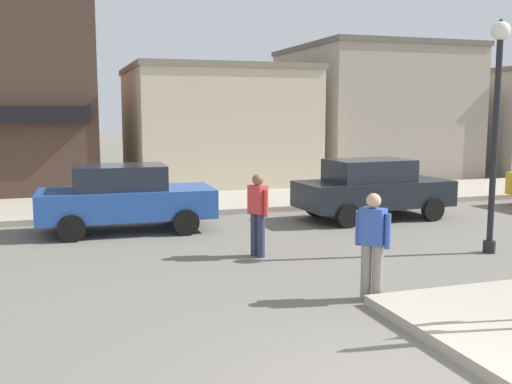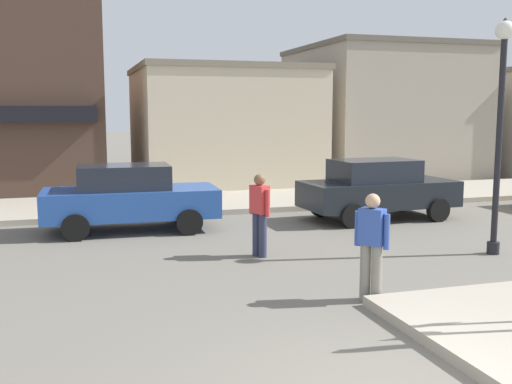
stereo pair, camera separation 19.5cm
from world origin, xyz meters
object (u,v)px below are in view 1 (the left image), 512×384
at_px(pedestrian_crossing_near, 372,243).
at_px(pedestrian_crossing_far, 258,212).
at_px(parked_car_second, 372,188).
at_px(lamp_post, 497,103).
at_px(parked_car_nearest, 125,197).

relative_size(pedestrian_crossing_near, pedestrian_crossing_far, 1.00).
bearing_deg(parked_car_second, lamp_post, -85.07).
bearing_deg(lamp_post, pedestrian_crossing_far, 165.56).
bearing_deg(pedestrian_crossing_near, parked_car_second, 60.93).
xyz_separation_m(parked_car_nearest, pedestrian_crossing_far, (2.18, -3.27, 0.06)).
bearing_deg(parked_car_nearest, pedestrian_crossing_near, -65.19).
distance_m(parked_car_second, pedestrian_crossing_near, 6.91).
xyz_separation_m(lamp_post, parked_car_second, (-0.35, 4.10, -2.15)).
relative_size(parked_car_nearest, pedestrian_crossing_near, 2.52).
bearing_deg(pedestrian_crossing_near, pedestrian_crossing_far, 103.93).
distance_m(parked_car_nearest, pedestrian_crossing_far, 3.93).
distance_m(parked_car_second, pedestrian_crossing_far, 5.07).
relative_size(lamp_post, parked_car_nearest, 1.12).
bearing_deg(parked_car_second, pedestrian_crossing_near, -119.07).
relative_size(parked_car_nearest, pedestrian_crossing_far, 2.52).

